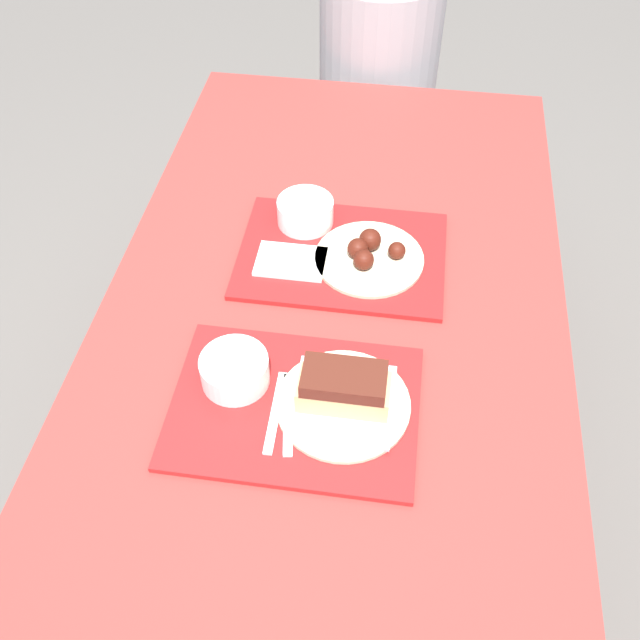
% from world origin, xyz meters
% --- Properties ---
extents(ground_plane, '(12.00, 12.00, 0.00)m').
position_xyz_m(ground_plane, '(0.00, 0.00, 0.00)').
color(ground_plane, '#605B56').
extents(picnic_table, '(0.92, 1.84, 0.77)m').
position_xyz_m(picnic_table, '(0.00, 0.00, 0.68)').
color(picnic_table, maroon).
rests_on(picnic_table, ground_plane).
extents(picnic_bench_far, '(0.88, 0.28, 0.48)m').
position_xyz_m(picnic_bench_far, '(0.00, 1.14, 0.40)').
color(picnic_bench_far, maroon).
rests_on(picnic_bench_far, ground_plane).
extents(tray_near, '(0.43, 0.32, 0.01)m').
position_xyz_m(tray_near, '(-0.03, -0.19, 0.77)').
color(tray_near, red).
rests_on(tray_near, picnic_table).
extents(tray_far, '(0.43, 0.32, 0.01)m').
position_xyz_m(tray_far, '(0.00, 0.21, 0.77)').
color(tray_far, red).
rests_on(tray_far, picnic_table).
extents(bowl_coleslaw_near, '(0.12, 0.12, 0.06)m').
position_xyz_m(bowl_coleslaw_near, '(-0.15, -0.15, 0.81)').
color(bowl_coleslaw_near, white).
rests_on(bowl_coleslaw_near, tray_near).
extents(brisket_sandwich_plate, '(0.24, 0.24, 0.09)m').
position_xyz_m(brisket_sandwich_plate, '(0.05, -0.17, 0.81)').
color(brisket_sandwich_plate, beige).
rests_on(brisket_sandwich_plate, tray_near).
extents(plastic_fork_near, '(0.02, 0.17, 0.00)m').
position_xyz_m(plastic_fork_near, '(-0.06, -0.21, 0.78)').
color(plastic_fork_near, white).
rests_on(plastic_fork_near, tray_near).
extents(plastic_knife_near, '(0.04, 0.17, 0.00)m').
position_xyz_m(plastic_knife_near, '(-0.04, -0.21, 0.78)').
color(plastic_knife_near, white).
rests_on(plastic_knife_near, tray_near).
extents(condiment_packet, '(0.04, 0.03, 0.01)m').
position_xyz_m(condiment_packet, '(-0.01, -0.11, 0.78)').
color(condiment_packet, teal).
rests_on(condiment_packet, tray_near).
extents(bowl_coleslaw_far, '(0.12, 0.12, 0.06)m').
position_xyz_m(bowl_coleslaw_far, '(-0.09, 0.30, 0.81)').
color(bowl_coleslaw_far, white).
rests_on(bowl_coleslaw_far, tray_far).
extents(wings_plate_far, '(0.23, 0.23, 0.05)m').
position_xyz_m(wings_plate_far, '(0.06, 0.20, 0.80)').
color(wings_plate_far, beige).
rests_on(wings_plate_far, tray_far).
extents(napkin_far, '(0.14, 0.10, 0.01)m').
position_xyz_m(napkin_far, '(-0.10, 0.17, 0.78)').
color(napkin_far, white).
rests_on(napkin_far, tray_far).
extents(person_seated_across, '(0.36, 0.36, 0.69)m').
position_xyz_m(person_seated_across, '(-0.00, 1.14, 0.76)').
color(person_seated_across, '#9E9EA3').
rests_on(person_seated_across, picnic_bench_far).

